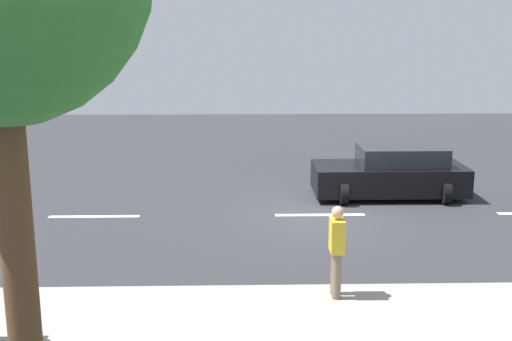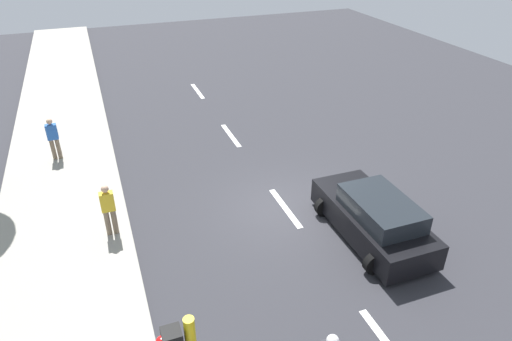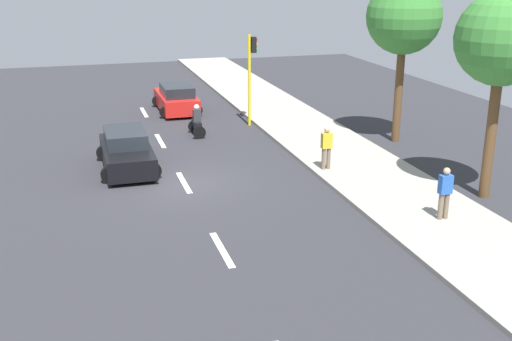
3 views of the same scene
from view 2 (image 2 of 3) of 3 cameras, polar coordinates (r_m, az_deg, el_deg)
ground_plane at (r=15.41m, az=3.66°, el=-4.85°), size 40.00×60.00×0.10m
sidewalk at (r=14.48m, az=-23.00°, el=-9.60°), size 4.00×60.00×0.15m
lane_stripe_far_north at (r=25.61m, az=-7.31°, el=9.80°), size 0.20×2.40×0.01m
lane_stripe_north at (r=20.25m, az=-3.16°, el=4.40°), size 0.20×2.40×0.01m
lane_stripe_mid at (r=15.37m, az=3.67°, el=-4.68°), size 0.20×2.40×0.01m
car_black at (r=14.13m, az=14.48°, el=-5.72°), size 2.26×4.40×1.52m
pedestrian_near_signal at (r=14.15m, az=-17.94°, el=-4.52°), size 0.40×0.24×1.69m
pedestrian_by_tree at (r=19.27m, az=-24.00°, el=3.78°), size 0.40×0.24×1.69m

